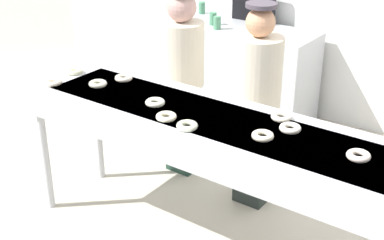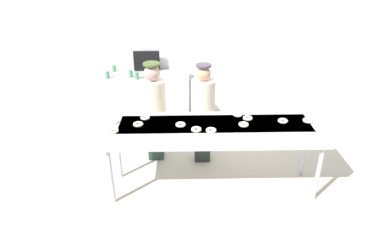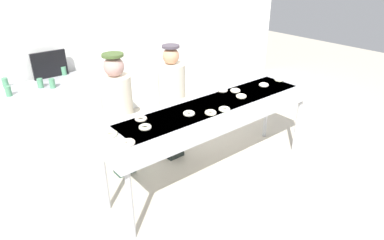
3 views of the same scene
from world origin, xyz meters
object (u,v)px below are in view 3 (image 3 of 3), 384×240
object	(u,v)px
menu_display	(50,64)
sugar_donut_1	(264,85)
worker_baker	(172,97)
paper_cup_4	(8,91)
sugar_donut_5	(189,113)
sugar_donut_8	(241,96)
fryer_conveyor	(215,111)
sugar_donut_10	(128,143)
worker_assistant	(118,109)
paper_cup_2	(5,83)
sugar_donut_7	(223,90)
sugar_donut_0	(211,113)
paper_cup_1	(40,83)
paper_cup_3	(52,83)
sugar_donut_11	(141,119)
sugar_donut_6	(111,134)
sugar_donut_3	(145,127)
sugar_donut_2	(279,80)
paper_cup_0	(64,71)
sugar_donut_4	(235,91)
sugar_donut_9	(224,109)
prep_counter	(64,112)

from	to	relation	value
menu_display	sugar_donut_1	bearing A→B (deg)	-49.87
worker_baker	paper_cup_4	world-z (taller)	worker_baker
sugar_donut_5	sugar_donut_8	distance (m)	0.79
fryer_conveyor	sugar_donut_10	world-z (taller)	sugar_donut_10
worker_assistant	paper_cup_2	distance (m)	1.77
sugar_donut_7	worker_baker	size ratio (longest dim) A/B	0.08
paper_cup_2	paper_cup_4	size ratio (longest dim) A/B	1.00
sugar_donut_0	paper_cup_1	size ratio (longest dim) A/B	1.00
paper_cup_3	sugar_donut_11	bearing A→B (deg)	-79.17
sugar_donut_5	paper_cup_2	distance (m)	2.69
sugar_donut_11	paper_cup_4	bearing A→B (deg)	115.71
sugar_donut_6	sugar_donut_11	world-z (taller)	same
sugar_donut_11	worker_baker	xyz separation A→B (m)	(0.79, 0.54, -0.13)
sugar_donut_6	paper_cup_2	world-z (taller)	paper_cup_2
paper_cup_1	paper_cup_4	world-z (taller)	same
sugar_donut_1	sugar_donut_10	distance (m)	2.14
sugar_donut_3	sugar_donut_5	world-z (taller)	same
sugar_donut_2	paper_cup_3	xyz separation A→B (m)	(-2.43, 1.87, -0.02)
sugar_donut_5	paper_cup_1	size ratio (longest dim) A/B	1.00
sugar_donut_6	worker_assistant	world-z (taller)	worker_assistant
sugar_donut_5	sugar_donut_11	bearing A→B (deg)	155.34
sugar_donut_2	paper_cup_0	xyz separation A→B (m)	(-2.11, 2.32, -0.02)
sugar_donut_4	paper_cup_2	distance (m)	3.08
sugar_donut_11	paper_cup_3	world-z (taller)	paper_cup_3
fryer_conveyor	paper_cup_1	xyz separation A→B (m)	(-1.36, 2.00, 0.09)
sugar_donut_4	sugar_donut_8	world-z (taller)	same
sugar_donut_0	sugar_donut_11	xyz separation A→B (m)	(-0.66, 0.34, 0.00)
sugar_donut_1	sugar_donut_8	xyz separation A→B (m)	(-0.52, -0.09, 0.00)
fryer_conveyor	sugar_donut_9	bearing A→B (deg)	-107.03
sugar_donut_0	sugar_donut_4	bearing A→B (deg)	23.33
sugar_donut_2	sugar_donut_7	world-z (taller)	same
sugar_donut_5	worker_baker	distance (m)	0.83
sugar_donut_1	sugar_donut_7	size ratio (longest dim) A/B	1.00
prep_counter	paper_cup_1	xyz separation A→B (m)	(-0.26, -0.10, 0.53)
sugar_donut_2	sugar_donut_11	size ratio (longest dim) A/B	1.00
prep_counter	menu_display	distance (m)	0.71
sugar_donut_4	paper_cup_3	size ratio (longest dim) A/B	1.00
sugar_donut_9	paper_cup_1	world-z (taller)	paper_cup_1
worker_baker	prep_counter	bearing A→B (deg)	-61.81
sugar_donut_9	worker_assistant	bearing A→B (deg)	127.98
sugar_donut_10	prep_counter	distance (m)	2.36
sugar_donut_10	paper_cup_0	world-z (taller)	paper_cup_0
worker_assistant	sugar_donut_8	bearing A→B (deg)	161.59
sugar_donut_9	sugar_donut_10	xyz separation A→B (m)	(-1.18, 0.02, 0.00)
sugar_donut_3	sugar_donut_8	xyz separation A→B (m)	(1.33, -0.04, 0.00)
menu_display	sugar_donut_2	bearing A→B (deg)	-45.53
sugar_donut_9	paper_cup_3	world-z (taller)	paper_cup_3
sugar_donut_7	prep_counter	size ratio (longest dim) A/B	0.08
sugar_donut_11	worker_baker	size ratio (longest dim) A/B	0.08
sugar_donut_3	paper_cup_1	xyz separation A→B (m)	(-0.38, 2.03, -0.02)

